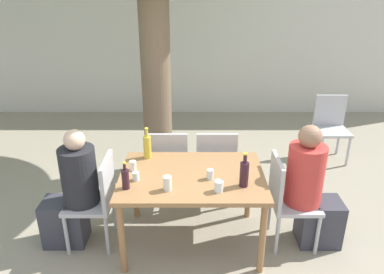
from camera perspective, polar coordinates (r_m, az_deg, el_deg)
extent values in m
plane|color=gray|center=(3.91, 0.00, -15.50)|extent=(30.00, 30.00, 0.00)
cube|color=beige|center=(7.04, 0.02, 14.73)|extent=(10.00, 0.08, 2.80)
cylinder|color=brown|center=(4.76, -5.45, 8.20)|extent=(0.37, 0.37, 2.44)
cube|color=#996B42|center=(3.49, 0.00, -6.03)|extent=(1.34, 0.96, 0.04)
cylinder|color=#996B42|center=(3.41, -10.67, -14.97)|extent=(0.06, 0.06, 0.72)
cylinder|color=#996B42|center=(3.41, 10.66, -14.98)|extent=(0.06, 0.06, 0.72)
cylinder|color=#996B42|center=(4.09, -8.64, -7.69)|extent=(0.06, 0.06, 0.72)
cylinder|color=#996B42|center=(4.09, 8.64, -7.70)|extent=(0.06, 0.06, 0.72)
cube|color=#B2B2B7|center=(3.78, -15.41, -9.68)|extent=(0.44, 0.44, 0.04)
cube|color=#B2B2B7|center=(3.61, -12.74, -6.56)|extent=(0.04, 0.44, 0.45)
cylinder|color=#B2B2B7|center=(4.11, -17.01, -10.85)|extent=(0.04, 0.04, 0.43)
cylinder|color=#B2B2B7|center=(3.81, -18.59, -14.00)|extent=(0.04, 0.04, 0.43)
cylinder|color=#B2B2B7|center=(4.01, -11.71, -11.10)|extent=(0.04, 0.04, 0.43)
cylinder|color=#B2B2B7|center=(3.71, -12.85, -14.39)|extent=(0.04, 0.04, 0.43)
cube|color=#B2B2B7|center=(3.78, 15.41, -9.69)|extent=(0.44, 0.44, 0.04)
cube|color=#B2B2B7|center=(3.60, 12.73, -6.57)|extent=(0.04, 0.44, 0.45)
cylinder|color=#B2B2B7|center=(3.81, 18.59, -14.02)|extent=(0.04, 0.04, 0.43)
cylinder|color=#B2B2B7|center=(4.11, 17.01, -10.86)|extent=(0.04, 0.04, 0.43)
cylinder|color=#B2B2B7|center=(3.71, 12.84, -14.40)|extent=(0.04, 0.04, 0.43)
cylinder|color=#B2B2B7|center=(4.01, 11.71, -11.11)|extent=(0.04, 0.04, 0.43)
cube|color=#B2B2B7|center=(4.35, -3.54, -4.20)|extent=(0.44, 0.44, 0.04)
cube|color=#B2B2B7|center=(4.06, -3.78, -2.46)|extent=(0.44, 0.04, 0.45)
cylinder|color=#B2B2B7|center=(4.61, -0.96, -5.67)|extent=(0.04, 0.04, 0.43)
cylinder|color=#B2B2B7|center=(4.64, -5.69, -5.64)|extent=(0.04, 0.04, 0.43)
cylinder|color=#B2B2B7|center=(4.29, -1.05, -8.13)|extent=(0.04, 0.04, 0.43)
cylinder|color=#B2B2B7|center=(4.31, -6.16, -8.09)|extent=(0.04, 0.04, 0.43)
cube|color=#B2B2B7|center=(4.35, 3.55, -4.20)|extent=(0.44, 0.44, 0.04)
cube|color=#B2B2B7|center=(4.06, 3.79, -2.47)|extent=(0.44, 0.04, 0.45)
cylinder|color=#B2B2B7|center=(4.64, 5.70, -5.65)|extent=(0.04, 0.04, 0.43)
cylinder|color=#B2B2B7|center=(4.61, 0.98, -5.67)|extent=(0.04, 0.04, 0.43)
cylinder|color=#B2B2B7|center=(4.31, 6.16, -8.09)|extent=(0.04, 0.04, 0.43)
cylinder|color=#B2B2B7|center=(4.29, 1.05, -8.13)|extent=(0.04, 0.04, 0.43)
cube|color=#B2B2B7|center=(5.61, 20.60, 0.83)|extent=(0.44, 0.44, 0.04)
cube|color=#B2B2B7|center=(5.71, 20.29, 3.86)|extent=(0.44, 0.04, 0.45)
cylinder|color=#B2B2B7|center=(5.47, 19.04, -2.16)|extent=(0.04, 0.04, 0.43)
cylinder|color=#B2B2B7|center=(5.61, 22.71, -2.11)|extent=(0.04, 0.04, 0.43)
cylinder|color=#B2B2B7|center=(5.80, 17.92, -0.55)|extent=(0.04, 0.04, 0.43)
cylinder|color=#B2B2B7|center=(5.93, 21.41, -0.54)|extent=(0.04, 0.04, 0.43)
cube|color=#383842|center=(3.97, -18.78, -12.09)|extent=(0.40, 0.30, 0.46)
cylinder|color=#232328|center=(3.65, -16.82, -5.70)|extent=(0.33, 0.33, 0.56)
sphere|color=beige|center=(3.49, -17.51, -0.42)|extent=(0.19, 0.19, 0.19)
cube|color=#383842|center=(3.97, 18.78, -12.10)|extent=(0.40, 0.31, 0.46)
cylinder|color=#C63833|center=(3.64, 16.84, -5.53)|extent=(0.34, 0.34, 0.58)
sphere|color=#936B51|center=(3.48, 17.57, 0.07)|extent=(0.21, 0.21, 0.21)
cylinder|color=#331923|center=(3.28, 7.94, -5.68)|extent=(0.08, 0.08, 0.23)
cylinder|color=#331923|center=(3.21, 8.09, -3.29)|extent=(0.03, 0.03, 0.08)
cylinder|color=gold|center=(3.19, 8.14, -2.56)|extent=(0.04, 0.04, 0.01)
cylinder|color=gold|center=(3.78, -6.82, -1.55)|extent=(0.08, 0.08, 0.23)
cylinder|color=gold|center=(3.71, -6.94, 0.63)|extent=(0.03, 0.03, 0.08)
cylinder|color=gold|center=(3.70, -6.97, 1.29)|extent=(0.04, 0.04, 0.01)
cylinder|color=#331923|center=(3.28, -10.11, -6.35)|extent=(0.07, 0.07, 0.18)
cylinder|color=#331923|center=(3.22, -10.26, -4.48)|extent=(0.03, 0.03, 0.06)
cylinder|color=gold|center=(3.20, -10.30, -3.89)|extent=(0.03, 0.03, 0.01)
cylinder|color=silver|center=(3.40, 2.77, -5.70)|extent=(0.06, 0.06, 0.09)
cylinder|color=silver|center=(3.58, -8.99, -4.34)|extent=(0.06, 0.06, 0.09)
cylinder|color=white|center=(3.21, 4.09, -7.48)|extent=(0.08, 0.08, 0.10)
cylinder|color=silver|center=(3.22, -3.79, -7.06)|extent=(0.08, 0.08, 0.13)
cylinder|color=white|center=(3.41, -8.56, -5.94)|extent=(0.06, 0.06, 0.08)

